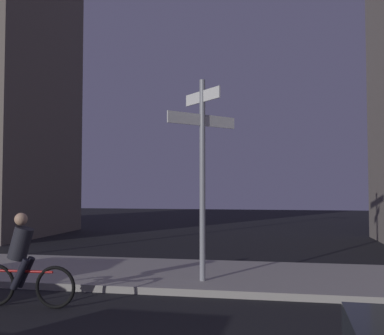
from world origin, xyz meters
TOP-DOWN VIEW (x-y plane):
  - sidewalk_kerb at (0.00, 6.75)m, footprint 40.00×3.46m
  - signpost at (-0.29, 5.84)m, footprint 1.23×1.23m
  - cyclist at (-3.09, 3.78)m, footprint 1.82×0.33m

SIDE VIEW (x-z plane):
  - sidewalk_kerb at x=0.00m, z-range 0.00..0.14m
  - cyclist at x=-3.09m, z-range -0.06..1.55m
  - signpost at x=-0.29m, z-range 0.51..4.68m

